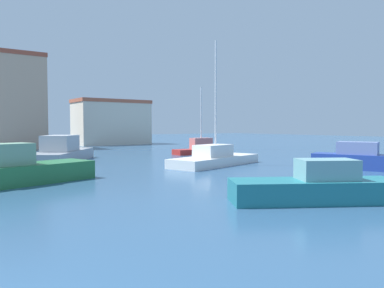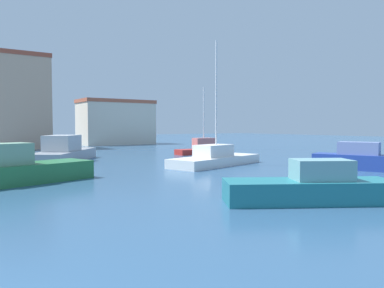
{
  "view_description": "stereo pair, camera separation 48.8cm",
  "coord_description": "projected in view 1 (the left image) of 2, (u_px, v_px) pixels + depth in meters",
  "views": [
    {
      "loc": [
        0.6,
        -4.79,
        2.75
      ],
      "look_at": [
        14.78,
        15.02,
        1.57
      ],
      "focal_mm": 35.25,
      "sensor_mm": 36.0,
      "label": 1
    },
    {
      "loc": [
        1.0,
        -5.07,
        2.75
      ],
      "look_at": [
        14.78,
        15.02,
        1.57
      ],
      "focal_mm": 35.25,
      "sensor_mm": 36.0,
      "label": 2
    }
  ],
  "objects": [
    {
      "name": "water",
      "position": [
        156.0,
        162.0,
        28.64
      ],
      "size": [
        160.0,
        160.0,
        0.0
      ],
      "primitive_type": "plane",
      "color": "#2D5175",
      "rests_on": "ground"
    },
    {
      "name": "sailboat_red_outer_mooring",
      "position": [
        201.0,
        148.0,
        36.68
      ],
      "size": [
        5.75,
        1.99,
        6.5
      ],
      "color": "#B22823",
      "rests_on": "water"
    },
    {
      "name": "sailboat_white_far_right",
      "position": [
        215.0,
        158.0,
        26.16
      ],
      "size": [
        8.16,
        4.5,
        8.59
      ],
      "color": "white",
      "rests_on": "water"
    },
    {
      "name": "motorboat_grey_near_pier",
      "position": [
        62.0,
        152.0,
        28.59
      ],
      "size": [
        6.98,
        8.45,
        2.04
      ],
      "color": "gray",
      "rests_on": "water"
    },
    {
      "name": "motorboat_teal_distant_east",
      "position": [
        317.0,
        187.0,
        13.54
      ],
      "size": [
        6.09,
        4.6,
        1.55
      ],
      "color": "#1E707A",
      "rests_on": "water"
    },
    {
      "name": "motorboat_green_far_left",
      "position": [
        23.0,
        170.0,
        17.84
      ],
      "size": [
        6.69,
        3.85,
        1.94
      ],
      "color": "#28703D",
      "rests_on": "water"
    },
    {
      "name": "motorboat_blue_center_channel",
      "position": [
        364.0,
        159.0,
        23.56
      ],
      "size": [
        3.94,
        6.44,
        1.74
      ],
      "color": "#233D93",
      "rests_on": "water"
    },
    {
      "name": "warehouse_block",
      "position": [
        13.0,
        101.0,
        44.46
      ],
      "size": [
        6.59,
        6.16,
        11.2
      ],
      "color": "tan",
      "rests_on": "ground"
    },
    {
      "name": "waterfront_apartments",
      "position": [
        112.0,
        122.0,
        55.12
      ],
      "size": [
        10.56,
        5.6,
        6.51
      ],
      "color": "beige",
      "rests_on": "ground"
    }
  ]
}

